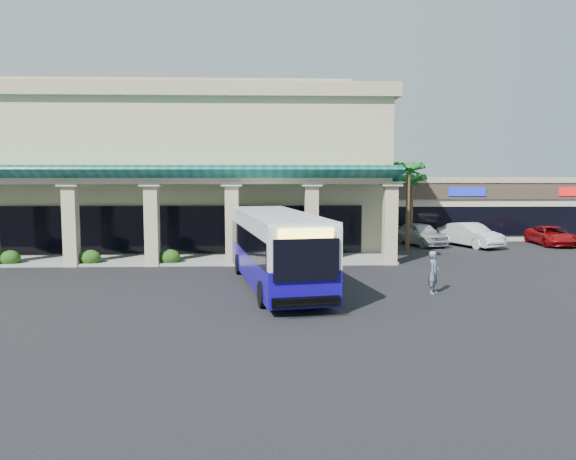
{
  "coord_description": "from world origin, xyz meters",
  "views": [
    {
      "loc": [
        -1.07,
        -26.48,
        5.11
      ],
      "look_at": [
        0.09,
        3.24,
        2.2
      ],
      "focal_mm": 35.0,
      "sensor_mm": 36.0,
      "label": 1
    }
  ],
  "objects_px": {
    "transit_bus": "(276,250)",
    "car_white": "(470,235)",
    "car_silver": "(421,234)",
    "pedestrian": "(434,272)",
    "car_gray": "(551,236)"
  },
  "relations": [
    {
      "from": "transit_bus",
      "to": "car_silver",
      "type": "xyz_separation_m",
      "value": [
        10.83,
        14.84,
        -0.86
      ]
    },
    {
      "from": "transit_bus",
      "to": "car_white",
      "type": "distance_m",
      "value": 19.86
    },
    {
      "from": "car_silver",
      "to": "car_gray",
      "type": "height_order",
      "value": "car_silver"
    },
    {
      "from": "car_silver",
      "to": "car_white",
      "type": "relative_size",
      "value": 0.96
    },
    {
      "from": "car_silver",
      "to": "pedestrian",
      "type": "bearing_deg",
      "value": -121.45
    },
    {
      "from": "pedestrian",
      "to": "car_silver",
      "type": "distance_m",
      "value": 17.09
    },
    {
      "from": "transit_bus",
      "to": "car_gray",
      "type": "relative_size",
      "value": 2.45
    },
    {
      "from": "car_silver",
      "to": "car_white",
      "type": "xyz_separation_m",
      "value": [
        3.34,
        -0.95,
        0.01
      ]
    },
    {
      "from": "car_silver",
      "to": "car_white",
      "type": "distance_m",
      "value": 3.47
    },
    {
      "from": "car_silver",
      "to": "car_white",
      "type": "bearing_deg",
      "value": -33.78
    },
    {
      "from": "transit_bus",
      "to": "pedestrian",
      "type": "xyz_separation_m",
      "value": [
        6.81,
        -1.77,
        -0.78
      ]
    },
    {
      "from": "pedestrian",
      "to": "car_white",
      "type": "distance_m",
      "value": 17.3
    },
    {
      "from": "pedestrian",
      "to": "car_silver",
      "type": "bearing_deg",
      "value": 20.58
    },
    {
      "from": "car_silver",
      "to": "car_gray",
      "type": "distance_m",
      "value": 9.61
    },
    {
      "from": "transit_bus",
      "to": "car_white",
      "type": "xyz_separation_m",
      "value": [
        14.17,
        13.89,
        -0.85
      ]
    }
  ]
}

